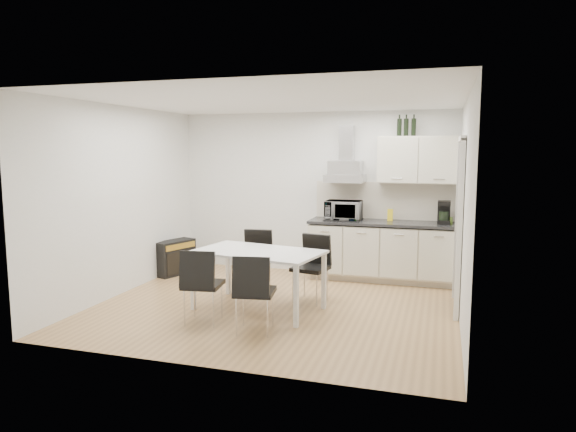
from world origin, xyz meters
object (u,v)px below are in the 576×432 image
object	(u,v)px
chair_far_left	(255,263)
chair_near_right	(255,293)
chair_far_right	(310,269)
floor_speaker	(240,260)
dining_table	(258,256)
kitchenette	(385,227)
chair_near_left	(203,285)
guitar_amp	(175,257)

from	to	relation	value
chair_far_left	chair_near_right	bearing A→B (deg)	103.88
chair_far_right	floor_speaker	size ratio (longest dim) A/B	3.43
dining_table	floor_speaker	size ratio (longest dim) A/B	6.56
kitchenette	chair_far_right	world-z (taller)	kitchenette
chair_near_left	floor_speaker	bearing A→B (deg)	95.52
dining_table	chair_far_left	size ratio (longest dim) A/B	1.91
guitar_amp	chair_near_left	bearing A→B (deg)	-33.89
dining_table	chair_near_left	size ratio (longest dim) A/B	1.91
chair_far_left	floor_speaker	xyz separation A→B (m)	(-0.82, 1.44, -0.31)
dining_table	chair_far_right	distance (m)	0.78
dining_table	chair_near_right	xyz separation A→B (m)	(0.24, -0.77, -0.24)
dining_table	chair_far_left	world-z (taller)	chair_far_left
kitchenette	chair_near_right	xyz separation A→B (m)	(-1.11, -2.71, -0.39)
chair_far_left	chair_near_left	bearing A→B (deg)	77.22
chair_far_left	kitchenette	bearing A→B (deg)	-148.64
chair_far_left	guitar_amp	size ratio (longest dim) A/B	1.22
dining_table	chair_near_left	world-z (taller)	chair_near_left
dining_table	guitar_amp	distance (m)	2.38
dining_table	chair_near_right	bearing A→B (deg)	-62.14
chair_near_left	chair_near_right	bearing A→B (deg)	-17.85
kitchenette	dining_table	size ratio (longest dim) A/B	1.50
chair_far_right	floor_speaker	distance (m)	2.33
kitchenette	chair_near_right	size ratio (longest dim) A/B	2.86
dining_table	guitar_amp	xyz separation A→B (m)	(-1.93, 1.34, -0.40)
floor_speaker	chair_far_right	bearing A→B (deg)	-37.60
chair_near_left	floor_speaker	size ratio (longest dim) A/B	3.43
chair_far_right	chair_near_left	distance (m)	1.52
chair_near_right	guitar_amp	distance (m)	3.03
chair_far_left	floor_speaker	bearing A→B (deg)	-66.63
dining_table	guitar_amp	bearing A→B (deg)	155.73
dining_table	chair_far_right	world-z (taller)	chair_far_right
kitchenette	chair_near_left	distance (m)	3.18
chair_far_right	guitar_amp	bearing A→B (deg)	-7.89
chair_near_left	floor_speaker	xyz separation A→B (m)	(-0.67, 2.76, -0.31)
chair_near_right	floor_speaker	xyz separation A→B (m)	(-1.36, 2.88, -0.31)
chair_far_right	chair_near_left	xyz separation A→B (m)	(-0.98, -1.16, 0.00)
dining_table	kitchenette	bearing A→B (deg)	65.81
guitar_amp	kitchenette	bearing A→B (deg)	29.85
guitar_amp	floor_speaker	distance (m)	1.12
chair_near_left	dining_table	bearing A→B (deg)	47.88
floor_speaker	chair_near_right	bearing A→B (deg)	-58.38
chair_far_left	chair_far_right	size ratio (longest dim) A/B	1.00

